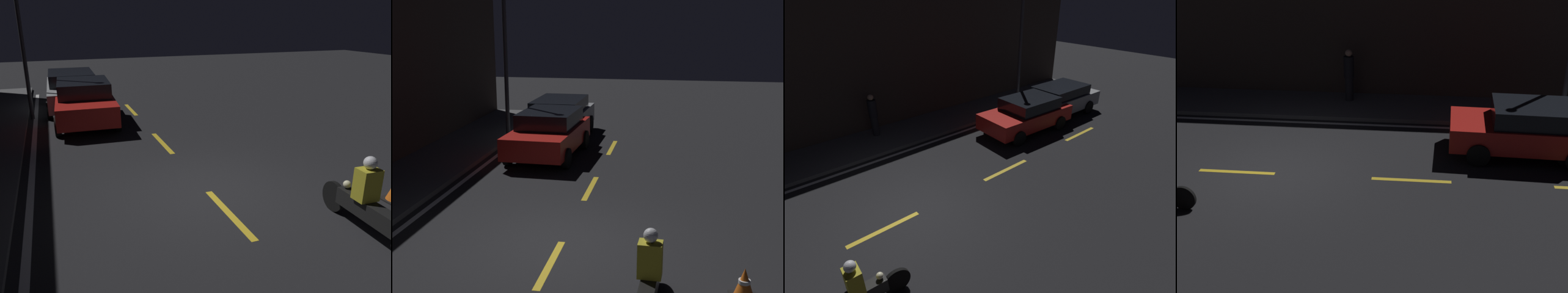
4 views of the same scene
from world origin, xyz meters
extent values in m
plane|color=black|center=(0.00, 0.00, 0.00)|extent=(56.00, 56.00, 0.00)
cube|color=gold|center=(-1.00, 0.00, 0.00)|extent=(2.00, 0.14, 0.01)
cube|color=gold|center=(3.50, 0.00, 0.00)|extent=(2.00, 0.14, 0.01)
cube|color=gold|center=(8.00, 0.00, 0.00)|extent=(2.00, 0.14, 0.01)
cube|color=silver|center=(0.00, 3.50, 0.00)|extent=(25.20, 0.14, 0.01)
cube|color=red|center=(6.50, 1.85, 0.64)|extent=(4.12, 2.01, 0.65)
cube|color=black|center=(6.70, 1.84, 1.21)|extent=(2.29, 1.75, 0.49)
cube|color=red|center=(8.47, 1.17, 0.80)|extent=(0.07, 0.20, 0.10)
cube|color=red|center=(8.52, 2.37, 0.80)|extent=(0.07, 0.20, 0.10)
cylinder|color=black|center=(5.21, 0.99, 0.31)|extent=(0.62, 0.20, 0.62)
cylinder|color=black|center=(5.28, 2.80, 0.31)|extent=(0.62, 0.20, 0.62)
cylinder|color=black|center=(7.72, 0.89, 0.31)|extent=(0.62, 0.20, 0.62)
cylinder|color=black|center=(7.79, 2.70, 0.31)|extent=(0.62, 0.20, 0.62)
cube|color=#9EA0A5|center=(9.00, 2.08, 0.65)|extent=(4.62, 1.91, 0.67)
cube|color=black|center=(9.23, 2.08, 1.22)|extent=(2.55, 1.69, 0.46)
cube|color=red|center=(11.26, 1.45, 0.82)|extent=(0.06, 0.20, 0.10)
cube|color=red|center=(11.28, 2.65, 0.82)|extent=(0.06, 0.20, 0.10)
cylinder|color=black|center=(7.56, 1.20, 0.32)|extent=(0.64, 0.19, 0.64)
cylinder|color=black|center=(7.59, 3.01, 0.32)|extent=(0.64, 0.19, 0.64)
cylinder|color=black|center=(10.41, 1.16, 0.32)|extent=(0.64, 0.19, 0.64)
cylinder|color=black|center=(10.44, 2.97, 0.32)|extent=(0.64, 0.19, 0.64)
cylinder|color=black|center=(-1.57, -1.90, 0.29)|extent=(0.58, 0.11, 0.58)
cube|color=black|center=(-2.43, -1.86, 0.44)|extent=(1.33, 0.30, 0.30)
sphere|color=#F2EABF|center=(-1.87, -1.89, 0.67)|extent=(0.14, 0.14, 0.14)
cube|color=gold|center=(-2.33, -1.86, 0.86)|extent=(0.30, 0.37, 0.55)
sphere|color=silver|center=(-2.33, -1.86, 1.25)|extent=(0.22, 0.22, 0.22)
cylinder|color=#333338|center=(7.84, 3.60, 2.75)|extent=(0.14, 0.14, 5.50)
camera|label=1|loc=(-6.71, 2.84, 3.50)|focal=35.00mm
camera|label=2|loc=(-9.84, -2.20, 4.41)|focal=50.00mm
camera|label=3|loc=(-3.03, -6.25, 5.66)|focal=28.00mm
camera|label=4|loc=(3.75, -12.06, 6.48)|focal=50.00mm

